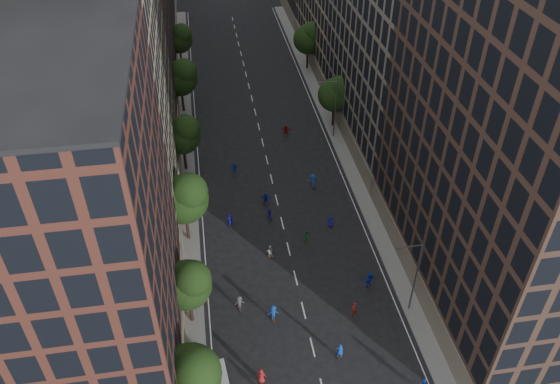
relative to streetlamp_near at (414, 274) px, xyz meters
The scene contains 33 objects.
ground 30.30m from the streetlamp_near, 110.32° to the left, with size 240.00×240.00×0.00m, color black.
sidewalk_left 42.27m from the streetlamp_near, 122.21° to the left, with size 4.00×105.00×0.15m, color slate.
sidewalk_right 35.90m from the streetlamp_near, 87.37° to the left, with size 4.00×105.00×0.15m, color slate.
bldg_left_a 30.99m from the streetlamp_near, behind, with size 14.00×22.00×30.00m, color #4F271E.
bldg_left_b 39.13m from the streetlamp_near, 141.93° to the left, with size 14.00×26.00×34.00m, color #998764.
bldg_left_c 55.29m from the streetlamp_near, 122.56° to the left, with size 14.00×20.00×28.00m, color #4F271E.
bldg_right_a 15.75m from the streetlamp_near, 19.17° to the left, with size 14.00×30.00×36.00m, color #442E24.
bldg_right_b 35.03m from the streetlamp_near, 74.90° to the left, with size 14.00×28.00×33.00m, color #6D645A.
tree_left_0 22.89m from the streetlamp_near, 159.12° to the right, with size 5.20×5.20×8.83m.
tree_left_1 21.47m from the streetlamp_near, behind, with size 4.80×4.80×8.21m.
tree_left_2 25.48m from the streetlamp_near, 147.07° to the left, with size 5.60×5.60×9.45m.
tree_left_3 35.12m from the streetlamp_near, 127.52° to the left, with size 5.00×5.00×8.58m.
tree_left_4 48.78m from the streetlamp_near, 115.99° to the left, with size 5.40×5.40×9.08m.
tree_left_5 63.57m from the streetlamp_near, 109.66° to the left, with size 4.80×4.80×8.33m.
tree_right_a 35.87m from the streetlamp_near, 88.38° to the left, with size 5.00×5.00×8.39m.
tree_right_b 55.86m from the streetlamp_near, 88.95° to the left, with size 5.20×5.20×8.83m.
streetlamp_near is the anchor object (origin of this frame).
streetlamp_far 33.00m from the streetlamp_near, 90.00° to the left, with size 2.64×0.22×9.06m.
skater_1 10.21m from the streetlamp_near, 151.14° to the right, with size 0.68×0.44×1.86m, color blue.
skater_3 14.25m from the streetlamp_near, behind, with size 1.20×0.69×1.85m, color navy.
skater_5 6.31m from the streetlamp_near, 129.13° to the left, with size 1.71×0.55×1.85m, color #152BAD.
skater_6 17.26m from the streetlamp_near, 159.42° to the right, with size 0.81×0.53×1.66m, color #AA1C1F.
skater_7 7.01m from the streetlamp_near, behind, with size 0.61×0.40×1.66m, color maroon.
skater_8 16.51m from the streetlamp_near, 142.73° to the left, with size 0.76×0.60×1.57m, color silver.
skater_9 17.53m from the streetlamp_near, behind, with size 1.05×0.61×1.63m, color #47474C.
skater_10 14.33m from the streetlamp_near, 126.57° to the left, with size 1.13×0.47×1.94m, color #216F39.
skater_11 22.80m from the streetlamp_near, 121.89° to the left, with size 1.47×0.47×1.59m, color #1524AB.
skater_12 15.01m from the streetlamp_near, 109.38° to the left, with size 0.73×0.48×1.50m, color #15139E.
skater_13 23.04m from the streetlamp_near, 137.19° to the left, with size 0.67×0.44×1.85m, color #12139A.
skater_14 20.30m from the streetlamp_near, 126.75° to the left, with size 0.73×0.57×1.51m, color #1B13A1.
skater_15 22.53m from the streetlamp_near, 103.88° to the left, with size 1.22×0.70×1.89m, color #133E9F.
skater_16 30.18m from the streetlamp_near, 120.49° to the left, with size 1.12×0.47×1.92m, color blue.
skater_17 35.18m from the streetlamp_near, 101.11° to the left, with size 1.61×0.51×1.73m, color maroon.
Camera 1 is at (-8.00, -21.66, 43.76)m, focal length 35.00 mm.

